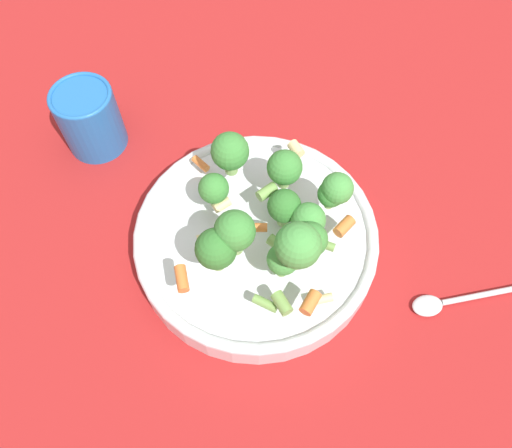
% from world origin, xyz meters
% --- Properties ---
extents(ground_plane, '(3.00, 3.00, 0.00)m').
position_xyz_m(ground_plane, '(0.00, 0.00, 0.00)').
color(ground_plane, maroon).
extents(bowl, '(0.29, 0.29, 0.04)m').
position_xyz_m(bowl, '(0.00, 0.00, 0.02)').
color(bowl, silver).
rests_on(bowl, ground_plane).
extents(pasta_salad, '(0.23, 0.25, 0.10)m').
position_xyz_m(pasta_salad, '(0.01, -0.02, 0.10)').
color(pasta_salad, '#8CB766').
rests_on(pasta_salad, bowl).
extents(cup, '(0.08, 0.08, 0.09)m').
position_xyz_m(cup, '(-0.09, 0.26, 0.05)').
color(cup, '#2366B2').
rests_on(cup, ground_plane).
extents(spoon, '(0.18, 0.09, 0.01)m').
position_xyz_m(spoon, '(0.16, -0.19, 0.01)').
color(spoon, silver).
rests_on(spoon, ground_plane).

